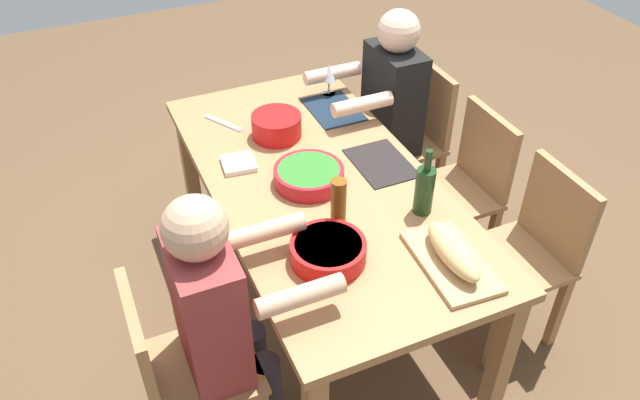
{
  "coord_description": "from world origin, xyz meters",
  "views": [
    {
      "loc": [
        1.96,
        -0.86,
        2.35
      ],
      "look_at": [
        0.0,
        0.0,
        0.63
      ],
      "focal_mm": 35.32,
      "sensor_mm": 36.0,
      "label": 1
    }
  ],
  "objects_px": {
    "chair_far_left": "(413,133)",
    "diner_near_right": "(221,312)",
    "chair_far_center": "(465,183)",
    "serving_bowl_salad": "(276,124)",
    "serving_bowl_greens": "(309,175)",
    "wine_bottle": "(424,189)",
    "beer_bottle": "(338,204)",
    "diner_far_left": "(386,105)",
    "serving_bowl_pasta": "(328,250)",
    "dining_table": "(320,195)",
    "wine_glass": "(329,74)",
    "bread_loaf": "(453,251)",
    "cutting_board": "(451,262)",
    "napkin_stack": "(239,164)",
    "chair_near_right": "(177,368)",
    "chair_far_right": "(531,248)"
  },
  "relations": [
    {
      "from": "chair_far_right",
      "to": "dining_table",
      "type": "bearing_deg",
      "value": -122.97
    },
    {
      "from": "chair_far_center",
      "to": "bread_loaf",
      "type": "distance_m",
      "value": 0.91
    },
    {
      "from": "serving_bowl_salad",
      "to": "chair_near_right",
      "type": "bearing_deg",
      "value": -39.06
    },
    {
      "from": "chair_near_right",
      "to": "chair_far_center",
      "type": "height_order",
      "value": "same"
    },
    {
      "from": "cutting_board",
      "to": "wine_bottle",
      "type": "distance_m",
      "value": 0.33
    },
    {
      "from": "chair_far_left",
      "to": "beer_bottle",
      "type": "distance_m",
      "value": 1.22
    },
    {
      "from": "diner_far_left",
      "to": "serving_bowl_pasta",
      "type": "height_order",
      "value": "diner_far_left"
    },
    {
      "from": "dining_table",
      "to": "napkin_stack",
      "type": "bearing_deg",
      "value": -129.59
    },
    {
      "from": "chair_far_right",
      "to": "wine_glass",
      "type": "xyz_separation_m",
      "value": [
        -1.16,
        -0.44,
        0.37
      ]
    },
    {
      "from": "diner_far_left",
      "to": "serving_bowl_pasta",
      "type": "xyz_separation_m",
      "value": [
        0.96,
        -0.76,
        0.09
      ]
    },
    {
      "from": "napkin_stack",
      "to": "beer_bottle",
      "type": "bearing_deg",
      "value": 22.84
    },
    {
      "from": "diner_near_right",
      "to": "chair_far_right",
      "type": "bearing_deg",
      "value": 90.0
    },
    {
      "from": "chair_far_left",
      "to": "diner_near_right",
      "type": "bearing_deg",
      "value": -53.65
    },
    {
      "from": "chair_far_center",
      "to": "bread_loaf",
      "type": "relative_size",
      "value": 2.66
    },
    {
      "from": "chair_far_center",
      "to": "wine_bottle",
      "type": "distance_m",
      "value": 0.7
    },
    {
      "from": "cutting_board",
      "to": "beer_bottle",
      "type": "bearing_deg",
      "value": -140.76
    },
    {
      "from": "napkin_stack",
      "to": "diner_near_right",
      "type": "bearing_deg",
      "value": -22.5
    },
    {
      "from": "chair_far_left",
      "to": "cutting_board",
      "type": "relative_size",
      "value": 2.12
    },
    {
      "from": "wine_bottle",
      "to": "wine_glass",
      "type": "distance_m",
      "value": 1.01
    },
    {
      "from": "serving_bowl_pasta",
      "to": "bread_loaf",
      "type": "height_order",
      "value": "bread_loaf"
    },
    {
      "from": "serving_bowl_salad",
      "to": "diner_near_right",
      "type": "bearing_deg",
      "value": -31.27
    },
    {
      "from": "bread_loaf",
      "to": "wine_bottle",
      "type": "bearing_deg",
      "value": 169.02
    },
    {
      "from": "chair_far_center",
      "to": "serving_bowl_salad",
      "type": "bearing_deg",
      "value": -115.7
    },
    {
      "from": "chair_far_right",
      "to": "bread_loaf",
      "type": "distance_m",
      "value": 0.65
    },
    {
      "from": "chair_near_right",
      "to": "chair_far_right",
      "type": "bearing_deg",
      "value": 90.0
    },
    {
      "from": "diner_near_right",
      "to": "cutting_board",
      "type": "bearing_deg",
      "value": 79.38
    },
    {
      "from": "chair_far_left",
      "to": "dining_table",
      "type": "bearing_deg",
      "value": -57.03
    },
    {
      "from": "dining_table",
      "to": "wine_glass",
      "type": "xyz_separation_m",
      "value": [
        -0.66,
        0.34,
        0.2
      ]
    },
    {
      "from": "chair_far_left",
      "to": "serving_bowl_pasta",
      "type": "distance_m",
      "value": 1.38
    },
    {
      "from": "chair_far_center",
      "to": "diner_far_left",
      "type": "height_order",
      "value": "diner_far_left"
    },
    {
      "from": "diner_far_left",
      "to": "serving_bowl_salad",
      "type": "relative_size",
      "value": 5.17
    },
    {
      "from": "chair_far_left",
      "to": "wine_bottle",
      "type": "distance_m",
      "value": 1.05
    },
    {
      "from": "dining_table",
      "to": "chair_near_right",
      "type": "distance_m",
      "value": 0.94
    },
    {
      "from": "cutting_board",
      "to": "beer_bottle",
      "type": "distance_m",
      "value": 0.47
    },
    {
      "from": "serving_bowl_pasta",
      "to": "napkin_stack",
      "type": "bearing_deg",
      "value": -170.45
    },
    {
      "from": "serving_bowl_salad",
      "to": "napkin_stack",
      "type": "xyz_separation_m",
      "value": [
        0.16,
        -0.24,
        -0.05
      ]
    },
    {
      "from": "serving_bowl_greens",
      "to": "serving_bowl_pasta",
      "type": "xyz_separation_m",
      "value": [
        0.45,
        -0.12,
        0.01
      ]
    },
    {
      "from": "diner_near_right",
      "to": "diner_far_left",
      "type": "xyz_separation_m",
      "value": [
        -1.01,
        1.18,
        0.0
      ]
    },
    {
      "from": "wine_bottle",
      "to": "napkin_stack",
      "type": "distance_m",
      "value": 0.83
    },
    {
      "from": "chair_far_center",
      "to": "cutting_board",
      "type": "height_order",
      "value": "chair_far_center"
    },
    {
      "from": "chair_far_left",
      "to": "beer_bottle",
      "type": "height_order",
      "value": "beer_bottle"
    },
    {
      "from": "serving_bowl_greens",
      "to": "beer_bottle",
      "type": "distance_m",
      "value": 0.31
    },
    {
      "from": "diner_far_left",
      "to": "serving_bowl_greens",
      "type": "xyz_separation_m",
      "value": [
        0.51,
        -0.64,
        0.08
      ]
    },
    {
      "from": "dining_table",
      "to": "chair_far_left",
      "type": "xyz_separation_m",
      "value": [
        -0.5,
        0.78,
        -0.17
      ]
    },
    {
      "from": "chair_far_left",
      "to": "diner_far_left",
      "type": "relative_size",
      "value": 0.71
    },
    {
      "from": "serving_bowl_greens",
      "to": "chair_far_center",
      "type": "bearing_deg",
      "value": 90.27
    },
    {
      "from": "chair_near_right",
      "to": "diner_far_left",
      "type": "relative_size",
      "value": 0.71
    },
    {
      "from": "serving_bowl_greens",
      "to": "chair_near_right",
      "type": "bearing_deg",
      "value": -55.42
    },
    {
      "from": "chair_near_right",
      "to": "wine_glass",
      "type": "distance_m",
      "value": 1.65
    },
    {
      "from": "wine_bottle",
      "to": "beer_bottle",
      "type": "bearing_deg",
      "value": -97.9
    }
  ]
}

